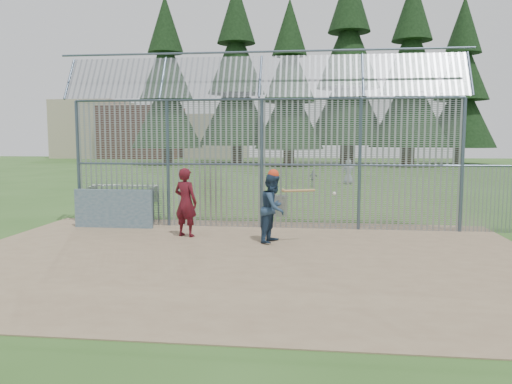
# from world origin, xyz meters

# --- Properties ---
(ground) EXTENTS (120.00, 120.00, 0.00)m
(ground) POSITION_xyz_m (0.00, 0.00, 0.00)
(ground) COLOR #2D511E
(ground) RESTS_ON ground
(dirt_infield) EXTENTS (14.00, 10.00, 0.02)m
(dirt_infield) POSITION_xyz_m (0.00, -0.50, 0.01)
(dirt_infield) COLOR #756047
(dirt_infield) RESTS_ON ground
(dugout_wall) EXTENTS (2.50, 0.12, 1.20)m
(dugout_wall) POSITION_xyz_m (-4.60, 2.90, 0.62)
(dugout_wall) COLOR #38566B
(dugout_wall) RESTS_ON dirt_infield
(batter) EXTENTS (0.93, 1.06, 1.85)m
(batter) POSITION_xyz_m (0.55, 1.34, 0.94)
(batter) COLOR navy
(batter) RESTS_ON dirt_infield
(onlooker) EXTENTS (0.83, 0.69, 1.96)m
(onlooker) POSITION_xyz_m (-2.00, 1.82, 1.00)
(onlooker) COLOR maroon
(onlooker) RESTS_ON dirt_infield
(bg_kid_standing) EXTENTS (0.79, 0.54, 1.55)m
(bg_kid_standing) POSITION_xyz_m (3.67, 18.62, 0.77)
(bg_kid_standing) COLOR gray
(bg_kid_standing) RESTS_ON ground
(bg_kid_seated) EXTENTS (0.61, 0.34, 0.97)m
(bg_kid_seated) POSITION_xyz_m (1.58, 17.04, 0.49)
(bg_kid_seated) COLOR slate
(bg_kid_seated) RESTS_ON ground
(batting_gear) EXTENTS (1.80, 0.48, 0.65)m
(batting_gear) POSITION_xyz_m (0.68, 1.31, 1.78)
(batting_gear) COLOR red
(batting_gear) RESTS_ON ground
(trash_can) EXTENTS (0.56, 0.56, 0.82)m
(trash_can) POSITION_xyz_m (0.43, 5.93, 0.38)
(trash_can) COLOR gray
(trash_can) RESTS_ON ground
(bleacher) EXTENTS (3.00, 0.95, 0.72)m
(bleacher) POSITION_xyz_m (-6.73, 9.01, 0.41)
(bleacher) COLOR slate
(bleacher) RESTS_ON ground
(backstop_fence) EXTENTS (20.09, 0.81, 5.30)m
(backstop_fence) POSITION_xyz_m (1.81, 3.43, 2.36)
(backstop_fence) COLOR #47566B
(backstop_fence) RESTS_ON ground
(conifer_row) EXTENTS (38.48, 12.26, 20.20)m
(conifer_row) POSITION_xyz_m (1.93, 41.51, 10.83)
(conifer_row) COLOR #332319
(conifer_row) RESTS_ON ground
(distant_buildings) EXTENTS (26.50, 10.50, 8.00)m
(distant_buildings) POSITION_xyz_m (-23.18, 56.49, 3.60)
(distant_buildings) COLOR brown
(distant_buildings) RESTS_ON ground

